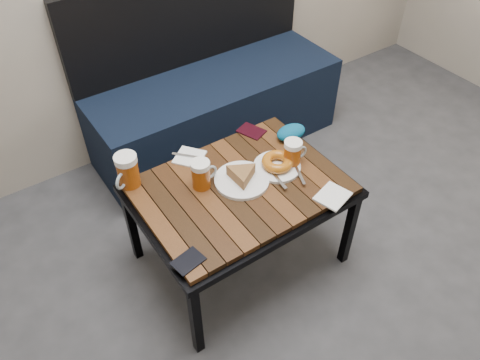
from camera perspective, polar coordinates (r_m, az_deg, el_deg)
bench at (r=2.69m, az=-3.23°, el=9.29°), size 1.40×0.50×0.95m
cafe_table at (r=1.91m, az=-0.00°, el=-1.57°), size 0.84×0.62×0.47m
beer_mug_left at (r=1.89m, az=-13.56°, el=1.11°), size 0.13×0.12×0.14m
beer_mug_centre at (r=1.84m, az=-4.72°, el=0.71°), size 0.11×0.08×0.12m
beer_mug_right at (r=1.95m, az=6.46°, el=3.28°), size 0.11×0.08×0.12m
plate_pie at (r=1.88m, az=0.22°, el=0.37°), size 0.22×0.22×0.06m
plate_bagel at (r=1.95m, az=4.57°, el=1.96°), size 0.20×0.25×0.05m
napkin_left at (r=2.01m, az=-6.17°, el=2.80°), size 0.16×0.16×0.01m
napkin_right at (r=1.86m, az=11.23°, el=-1.96°), size 0.15×0.14×0.01m
passport_navy at (r=1.64m, az=-6.34°, el=-9.80°), size 0.12×0.09×0.01m
passport_burgundy at (r=2.14m, az=1.41°, el=5.98°), size 0.12×0.14×0.01m
knit_pouch at (r=2.10m, az=6.24°, el=5.80°), size 0.14×0.10×0.06m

